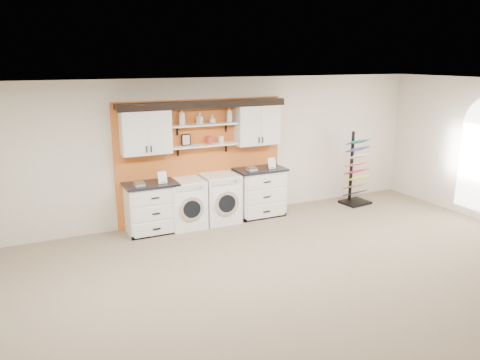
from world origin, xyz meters
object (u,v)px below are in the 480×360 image
dryer (220,198)px  sample_rack (356,181)px  base_cabinet_left (152,208)px  washer (186,203)px  base_cabinet_right (260,192)px

dryer → sample_rack: (3.18, -0.19, 0.04)m
base_cabinet_left → washer: base_cabinet_left is taller
base_cabinet_right → sample_rack: bearing=-4.7°
base_cabinet_left → dryer: size_ratio=1.00×
sample_rack → base_cabinet_left: bearing=170.7°
washer → dryer: 0.71m
base_cabinet_right → sample_rack: size_ratio=0.63×
base_cabinet_left → base_cabinet_right: bearing=-0.0°
washer → base_cabinet_left: bearing=179.7°
dryer → sample_rack: size_ratio=0.60×
sample_rack → base_cabinet_right: bearing=168.4°
base_cabinet_left → base_cabinet_right: size_ratio=0.95×
base_cabinet_left → base_cabinet_right: 2.26m
base_cabinet_left → dryer: bearing=-0.1°
base_cabinet_right → washer: size_ratio=1.09×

